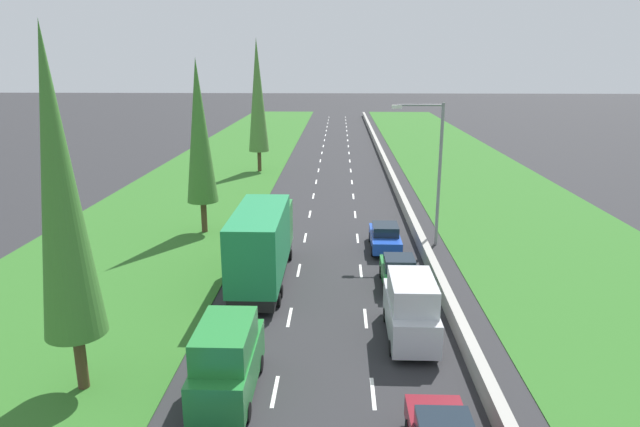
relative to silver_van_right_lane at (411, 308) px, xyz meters
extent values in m
plane|color=#28282B|center=(-3.53, 40.88, -1.40)|extent=(300.00, 300.00, 0.00)
cube|color=#2D6623|center=(-16.18, 40.88, -1.38)|extent=(14.00, 140.00, 0.04)
cube|color=#2D6623|center=(10.82, 40.88, -1.38)|extent=(14.00, 140.00, 0.04)
cube|color=#9E9B93|center=(2.17, 40.88, -0.97)|extent=(0.44, 120.00, 0.85)
cube|color=white|center=(-5.28, -4.12, -1.39)|extent=(0.14, 2.00, 0.01)
cube|color=white|center=(-5.28, 1.88, -1.39)|extent=(0.14, 2.00, 0.01)
cube|color=white|center=(-5.28, 7.88, -1.39)|extent=(0.14, 2.00, 0.01)
cube|color=white|center=(-5.28, 13.88, -1.39)|extent=(0.14, 2.00, 0.01)
cube|color=white|center=(-5.28, 19.88, -1.39)|extent=(0.14, 2.00, 0.01)
cube|color=white|center=(-5.28, 25.88, -1.39)|extent=(0.14, 2.00, 0.01)
cube|color=white|center=(-5.28, 31.88, -1.39)|extent=(0.14, 2.00, 0.01)
cube|color=white|center=(-5.28, 37.88, -1.39)|extent=(0.14, 2.00, 0.01)
cube|color=white|center=(-5.28, 43.88, -1.39)|extent=(0.14, 2.00, 0.01)
cube|color=white|center=(-5.28, 49.88, -1.39)|extent=(0.14, 2.00, 0.01)
cube|color=white|center=(-5.28, 55.88, -1.39)|extent=(0.14, 2.00, 0.01)
cube|color=white|center=(-5.28, 61.88, -1.39)|extent=(0.14, 2.00, 0.01)
cube|color=white|center=(-5.28, 67.88, -1.39)|extent=(0.14, 2.00, 0.01)
cube|color=white|center=(-5.28, 73.88, -1.39)|extent=(0.14, 2.00, 0.01)
cube|color=white|center=(-5.28, 79.88, -1.39)|extent=(0.14, 2.00, 0.01)
cube|color=white|center=(-5.28, 85.88, -1.39)|extent=(0.14, 2.00, 0.01)
cube|color=white|center=(-5.28, 91.88, -1.39)|extent=(0.14, 2.00, 0.01)
cube|color=white|center=(-5.28, 97.88, -1.39)|extent=(0.14, 2.00, 0.01)
cube|color=white|center=(-1.78, -4.12, -1.39)|extent=(0.14, 2.00, 0.01)
cube|color=white|center=(-1.78, 1.88, -1.39)|extent=(0.14, 2.00, 0.01)
cube|color=white|center=(-1.78, 7.88, -1.39)|extent=(0.14, 2.00, 0.01)
cube|color=white|center=(-1.78, 13.88, -1.39)|extent=(0.14, 2.00, 0.01)
cube|color=white|center=(-1.78, 19.88, -1.39)|extent=(0.14, 2.00, 0.01)
cube|color=white|center=(-1.78, 25.88, -1.39)|extent=(0.14, 2.00, 0.01)
cube|color=white|center=(-1.78, 31.88, -1.39)|extent=(0.14, 2.00, 0.01)
cube|color=white|center=(-1.78, 37.88, -1.39)|extent=(0.14, 2.00, 0.01)
cube|color=white|center=(-1.78, 43.88, -1.39)|extent=(0.14, 2.00, 0.01)
cube|color=white|center=(-1.78, 49.88, -1.39)|extent=(0.14, 2.00, 0.01)
cube|color=white|center=(-1.78, 55.88, -1.39)|extent=(0.14, 2.00, 0.01)
cube|color=white|center=(-1.78, 61.88, -1.39)|extent=(0.14, 2.00, 0.01)
cube|color=white|center=(-1.78, 67.88, -1.39)|extent=(0.14, 2.00, 0.01)
cube|color=white|center=(-1.78, 73.88, -1.39)|extent=(0.14, 2.00, 0.01)
cube|color=white|center=(-1.78, 79.88, -1.39)|extent=(0.14, 2.00, 0.01)
cube|color=white|center=(-1.78, 85.88, -1.39)|extent=(0.14, 2.00, 0.01)
cube|color=white|center=(-1.78, 91.88, -1.39)|extent=(0.14, 2.00, 0.01)
cube|color=white|center=(-1.78, 97.88, -1.39)|extent=(0.14, 2.00, 0.01)
cube|color=silver|center=(0.00, 0.09, -0.38)|extent=(1.90, 4.90, 1.40)
cube|color=silver|center=(0.00, -0.21, 0.87)|extent=(1.80, 3.10, 1.10)
cylinder|color=black|center=(-0.87, 1.61, -1.08)|extent=(0.22, 0.64, 0.64)
cylinder|color=black|center=(0.87, 1.61, -1.08)|extent=(0.22, 0.64, 0.64)
cylinder|color=black|center=(-0.87, -1.42, -1.08)|extent=(0.22, 0.64, 0.64)
cylinder|color=black|center=(0.87, -1.42, -1.08)|extent=(0.22, 0.64, 0.64)
cube|color=#237A33|center=(0.08, 5.76, -0.70)|extent=(1.68, 3.90, 0.76)
cube|color=#19232D|center=(0.08, 5.46, 0.00)|extent=(1.52, 1.60, 0.64)
cylinder|color=black|center=(-0.68, 6.97, -1.08)|extent=(0.22, 0.64, 0.64)
cylinder|color=black|center=(0.84, 6.97, -1.08)|extent=(0.22, 0.64, 0.64)
cylinder|color=black|center=(-0.68, 4.55, -1.08)|extent=(0.22, 0.64, 0.64)
cylinder|color=black|center=(0.84, 4.55, -1.08)|extent=(0.22, 0.64, 0.64)
cube|color=#237A33|center=(-6.87, -4.30, -0.38)|extent=(1.90, 4.90, 1.40)
cube|color=#237A33|center=(-6.87, -4.60, 0.87)|extent=(1.80, 3.10, 1.10)
cylinder|color=black|center=(-7.74, -2.78, -1.08)|extent=(0.22, 0.64, 0.64)
cylinder|color=black|center=(-6.00, -2.78, -1.08)|extent=(0.22, 0.64, 0.64)
cylinder|color=black|center=(-7.74, -5.82, -1.08)|extent=(0.22, 0.64, 0.64)
cylinder|color=black|center=(-6.00, -5.82, -1.08)|extent=(0.22, 0.64, 0.64)
cube|color=#1E47B7|center=(-0.15, 11.77, -0.72)|extent=(1.76, 4.50, 0.72)
cube|color=#19232D|center=(-0.15, 11.62, -0.06)|extent=(1.56, 1.90, 0.60)
cylinder|color=black|center=(-0.95, 13.17, -1.08)|extent=(0.22, 0.64, 0.64)
cylinder|color=black|center=(0.65, 13.17, -1.08)|extent=(0.22, 0.64, 0.64)
cylinder|color=black|center=(-0.95, 10.38, -1.08)|extent=(0.22, 0.64, 0.64)
cylinder|color=black|center=(0.65, 10.38, -1.08)|extent=(0.22, 0.64, 0.64)
cube|color=black|center=(-7.05, 6.31, -0.80)|extent=(2.20, 9.40, 0.56)
cube|color=#237A33|center=(-7.05, 9.91, 0.73)|extent=(2.40, 2.20, 2.50)
cube|color=#1E7F47|center=(-7.05, 5.21, 1.13)|extent=(2.44, 7.20, 3.30)
cylinder|color=black|center=(-8.17, 9.61, -1.08)|extent=(0.22, 0.64, 0.64)
cylinder|color=black|center=(-5.93, 9.61, -1.08)|extent=(0.22, 0.64, 0.64)
cylinder|color=black|center=(-8.17, 4.13, -1.08)|extent=(0.22, 0.64, 0.64)
cylinder|color=black|center=(-5.93, 4.13, -1.08)|extent=(0.22, 0.64, 0.64)
cylinder|color=black|center=(-8.17, 3.05, -1.08)|extent=(0.22, 0.64, 0.64)
cylinder|color=black|center=(-5.93, 3.05, -1.08)|extent=(0.22, 0.64, 0.64)
cylinder|color=#4C3823|center=(-12.20, -4.12, -0.30)|extent=(0.40, 0.40, 2.20)
cone|color=#3D752D|center=(-12.20, -4.12, 6.04)|extent=(2.12, 2.12, 10.49)
cylinder|color=#4C3823|center=(-12.29, 14.94, -0.30)|extent=(0.40, 0.40, 2.20)
cone|color=#3D752D|center=(-12.29, 14.94, 5.55)|extent=(2.09, 2.09, 9.49)
cylinder|color=#4C3823|center=(-11.57, 37.12, -0.30)|extent=(0.41, 0.41, 2.20)
cone|color=#4C7F38|center=(-11.57, 37.12, 6.60)|extent=(2.15, 2.15, 11.61)
cylinder|color=gray|center=(3.22, 12.80, 3.10)|extent=(0.20, 0.20, 9.00)
cylinder|color=gray|center=(1.82, 12.80, 7.45)|extent=(2.80, 0.12, 0.12)
cube|color=silver|center=(0.42, 12.80, 7.35)|extent=(0.60, 0.28, 0.20)
camera|label=1|loc=(-3.06, -21.57, 9.98)|focal=31.28mm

